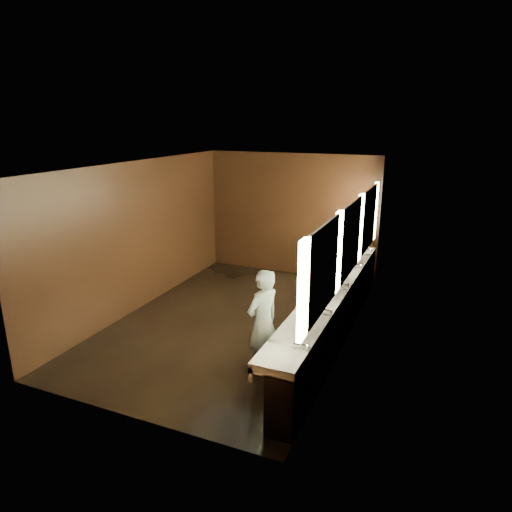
{
  "coord_description": "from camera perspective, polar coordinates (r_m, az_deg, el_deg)",
  "views": [
    {
      "loc": [
        3.3,
        -6.82,
        3.53
      ],
      "look_at": [
        0.4,
        0.0,
        1.29
      ],
      "focal_mm": 32.0,
      "sensor_mm": 36.0,
      "label": 1
    }
  ],
  "objects": [
    {
      "name": "floor",
      "position": [
        8.36,
        -2.54,
        -8.18
      ],
      "size": [
        6.0,
        6.0,
        0.0
      ],
      "primitive_type": "plane",
      "color": "black",
      "rests_on": "ground"
    },
    {
      "name": "ceiling",
      "position": [
        7.61,
        -2.82,
        11.3
      ],
      "size": [
        4.0,
        6.0,
        0.02
      ],
      "primitive_type": "cube",
      "color": "#2D2D2B",
      "rests_on": "wall_back"
    },
    {
      "name": "wall_back",
      "position": [
        10.58,
        4.4,
        5.14
      ],
      "size": [
        4.0,
        0.02,
        2.8
      ],
      "primitive_type": "cube",
      "color": "black",
      "rests_on": "floor"
    },
    {
      "name": "wall_front",
      "position": [
        5.48,
        -16.47,
        -6.77
      ],
      "size": [
        4.0,
        0.02,
        2.8
      ],
      "primitive_type": "cube",
      "color": "black",
      "rests_on": "floor"
    },
    {
      "name": "wall_left",
      "position": [
        8.9,
        -14.37,
        2.43
      ],
      "size": [
        0.02,
        6.0,
        2.8
      ],
      "primitive_type": "cube",
      "color": "black",
      "rests_on": "floor"
    },
    {
      "name": "wall_right",
      "position": [
        7.26,
        11.7,
        -0.6
      ],
      "size": [
        0.02,
        6.0,
        2.8
      ],
      "primitive_type": "cube",
      "color": "black",
      "rests_on": "floor"
    },
    {
      "name": "sink_counter",
      "position": [
        7.61,
        9.77,
        -6.92
      ],
      "size": [
        0.55,
        5.4,
        1.01
      ],
      "color": "black",
      "rests_on": "floor"
    },
    {
      "name": "mirror_band",
      "position": [
        7.17,
        11.71,
        2.09
      ],
      "size": [
        0.06,
        5.03,
        1.15
      ],
      "color": "#FBF6BF",
      "rests_on": "wall_right"
    },
    {
      "name": "person",
      "position": [
        6.47,
        0.85,
        -8.32
      ],
      "size": [
        0.56,
        0.67,
        1.56
      ],
      "primitive_type": "imported",
      "rotation": [
        0.0,
        0.0,
        -1.96
      ],
      "color": "#9CCFE9",
      "rests_on": "floor"
    },
    {
      "name": "trash_bin",
      "position": [
        7.63,
        7.86,
        -8.45
      ],
      "size": [
        0.44,
        0.44,
        0.59
      ],
      "primitive_type": "cylinder",
      "rotation": [
        0.0,
        0.0,
        -0.19
      ],
      "color": "black",
      "rests_on": "floor"
    }
  ]
}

